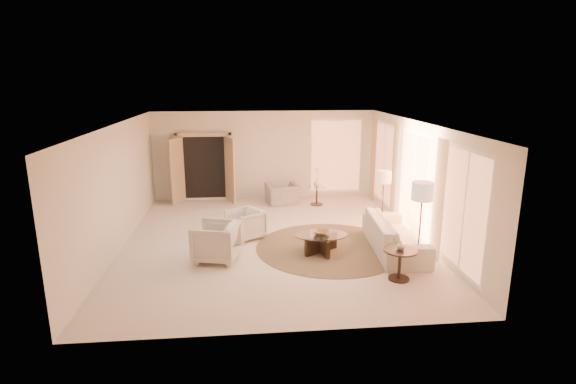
{
  "coord_description": "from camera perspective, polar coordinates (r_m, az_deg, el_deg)",
  "views": [
    {
      "loc": [
        -0.62,
        -10.13,
        3.8
      ],
      "look_at": [
        0.4,
        0.4,
        1.1
      ],
      "focal_mm": 28.0,
      "sensor_mm": 36.0,
      "label": 1
    }
  ],
  "objects": [
    {
      "name": "armchair_right",
      "position": [
        9.71,
        -9.13,
        -6.01
      ],
      "size": [
        1.02,
        1.06,
        0.91
      ],
      "primitive_type": "imported",
      "rotation": [
        0.0,
        0.0,
        -1.82
      ],
      "color": "beige",
      "rests_on": "room"
    },
    {
      "name": "armchair_left",
      "position": [
        10.94,
        -5.42,
        -3.91
      ],
      "size": [
        1.01,
        1.02,
        0.78
      ],
      "primitive_type": "imported",
      "rotation": [
        0.0,
        0.0,
        -0.99
      ],
      "color": "beige",
      "rests_on": "room"
    },
    {
      "name": "accent_chair",
      "position": [
        13.86,
        -0.7,
        0.19
      ],
      "size": [
        1.06,
        0.8,
        0.83
      ],
      "primitive_type": "imported",
      "rotation": [
        0.0,
        0.0,
        3.34
      ],
      "color": "#99978D",
      "rests_on": "room"
    },
    {
      "name": "end_vase",
      "position": [
        8.87,
        14.13,
        -6.61
      ],
      "size": [
        0.18,
        0.18,
        0.17
      ],
      "primitive_type": "imported",
      "rotation": [
        0.0,
        0.0,
        0.08
      ],
      "color": "silver",
      "rests_on": "end_table"
    },
    {
      "name": "floor_lamp_near",
      "position": [
        11.71,
        12.1,
        1.57
      ],
      "size": [
        0.36,
        0.36,
        1.51
      ],
      "rotation": [
        0.0,
        0.0,
        0.12
      ],
      "color": "#31281A",
      "rests_on": "room"
    },
    {
      "name": "french_doors",
      "position": [
        14.27,
        -10.58,
        3.02
      ],
      "size": [
        1.95,
        0.66,
        2.16
      ],
      "color": "tan",
      "rests_on": "room"
    },
    {
      "name": "side_vase",
      "position": [
        13.7,
        3.69,
        1.16
      ],
      "size": [
        0.23,
        0.23,
        0.22
      ],
      "primitive_type": "imported",
      "rotation": [
        0.0,
        0.0,
        -0.1
      ],
      "color": "silver",
      "rests_on": "side_table"
    },
    {
      "name": "window_back_corner",
      "position": [
        14.59,
        6.12,
        4.56
      ],
      "size": [
        1.7,
        0.1,
        2.4
      ],
      "primitive_type": null,
      "color": "#F18F60",
      "rests_on": "room"
    },
    {
      "name": "side_table",
      "position": [
        13.78,
        3.67,
        -0.21
      ],
      "size": [
        0.5,
        0.5,
        0.58
      ],
      "rotation": [
        0.0,
        0.0,
        -0.26
      ],
      "color": "#31281A",
      "rests_on": "room"
    },
    {
      "name": "area_rug",
      "position": [
        10.47,
        5.32,
        -7.0
      ],
      "size": [
        4.43,
        4.43,
        0.01
      ],
      "primitive_type": "cylinder",
      "rotation": [
        0.0,
        0.0,
        -0.39
      ],
      "color": "#3A2D1D",
      "rests_on": "room"
    },
    {
      "name": "bowl",
      "position": [
        10.0,
        4.25,
        -5.13
      ],
      "size": [
        0.44,
        0.44,
        0.09
      ],
      "primitive_type": "imported",
      "rotation": [
        0.0,
        0.0,
        -0.31
      ],
      "color": "brown",
      "rests_on": "coffee_table"
    },
    {
      "name": "curtains_right",
      "position": [
        12.1,
        14.02,
        1.95
      ],
      "size": [
        0.06,
        5.2,
        2.6
      ],
      "primitive_type": null,
      "color": "tan",
      "rests_on": "room"
    },
    {
      "name": "coffee_table",
      "position": [
        10.07,
        4.23,
        -6.23
      ],
      "size": [
        1.56,
        1.56,
        0.44
      ],
      "rotation": [
        0.0,
        0.0,
        -0.41
      ],
      "color": "black",
      "rests_on": "room"
    },
    {
      "name": "floor_lamp_far",
      "position": [
        9.35,
        16.68,
        -0.4
      ],
      "size": [
        0.43,
        0.43,
        1.79
      ],
      "rotation": [
        0.0,
        0.0,
        0.06
      ],
      "color": "#31281A",
      "rests_on": "room"
    },
    {
      "name": "windows_right",
      "position": [
        11.28,
        15.77,
        1.22
      ],
      "size": [
        0.1,
        6.4,
        2.4
      ],
      "primitive_type": null,
      "color": "#F18F60",
      "rests_on": "room"
    },
    {
      "name": "room",
      "position": [
        10.43,
        -1.98,
        0.99
      ],
      "size": [
        7.04,
        8.04,
        2.83
      ],
      "color": "beige",
      "rests_on": "ground"
    },
    {
      "name": "sofa",
      "position": [
        10.44,
        13.41,
        -5.27
      ],
      "size": [
        1.17,
        2.6,
        0.74
      ],
      "primitive_type": "imported",
      "rotation": [
        0.0,
        0.0,
        1.5
      ],
      "color": "beige",
      "rests_on": "room"
    },
    {
      "name": "end_table",
      "position": [
        8.97,
        14.03,
        -8.25
      ],
      "size": [
        0.65,
        0.65,
        0.62
      ],
      "rotation": [
        0.0,
        0.0,
        0.29
      ],
      "color": "black",
      "rests_on": "room"
    }
  ]
}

